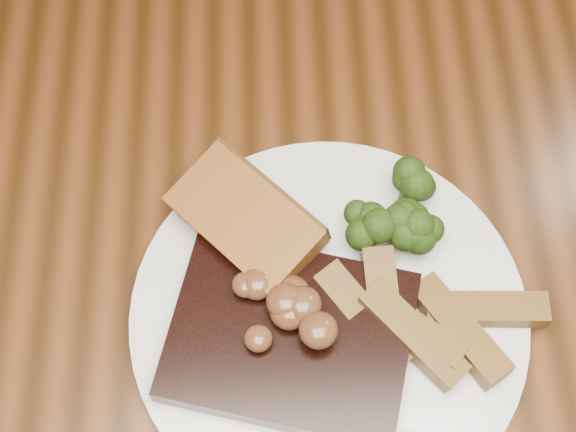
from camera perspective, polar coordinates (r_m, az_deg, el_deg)
name	(u,v)px	position (r m, az deg, el deg)	size (l,w,h in m)	color
dining_table	(311,289)	(0.70, 1.67, -5.19)	(1.60, 0.90, 0.75)	#4F280F
plate	(329,317)	(0.59, 2.90, -7.18)	(0.29, 0.29, 0.01)	silver
steak	(290,337)	(0.56, 0.14, -8.62)	(0.16, 0.12, 0.02)	black
steak_bone	(293,419)	(0.55, 0.36, -14.27)	(0.16, 0.01, 0.02)	#C5B698
mushroom_pile	(286,312)	(0.54, -0.11, -6.84)	(0.07, 0.07, 0.03)	brown
garlic_bread	(247,231)	(0.59, -2.96, -1.11)	(0.11, 0.06, 0.02)	#8D5919
potato_wedges	(419,295)	(0.58, 9.29, -5.58)	(0.11, 0.11, 0.02)	brown
broccoli_cluster	(390,204)	(0.60, 7.24, 0.83)	(0.07, 0.07, 0.04)	#263B0D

